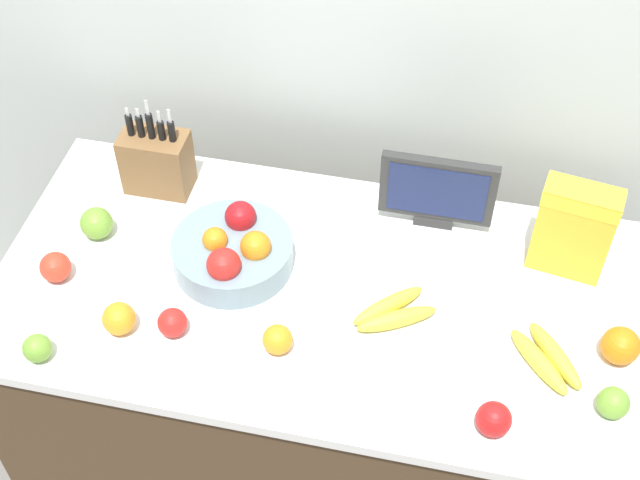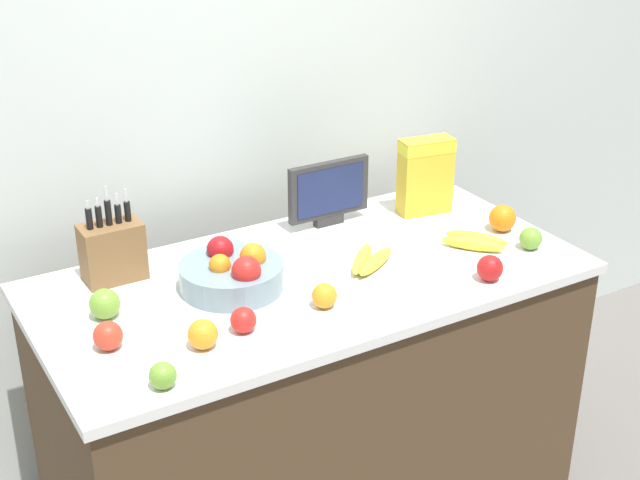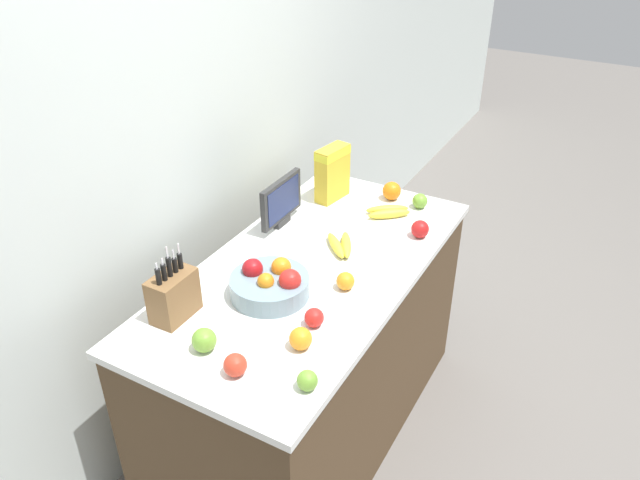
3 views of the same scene
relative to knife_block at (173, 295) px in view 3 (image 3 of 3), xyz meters
name	(u,v)px [view 3 (image 3 of 3)]	position (x,y,z in m)	size (l,w,h in m)	color
ground_plane	(312,424)	(0.49, -0.26, -0.97)	(14.00, 14.00, 0.00)	slate
wall_back	(178,138)	(0.49, 0.35, 0.33)	(9.00, 0.06, 2.60)	silver
counter	(312,352)	(0.49, -0.26, -0.53)	(1.57, 0.77, 0.89)	#4C3823
knife_block	(173,295)	(0.00, 0.00, 0.00)	(0.17, 0.10, 0.28)	brown
small_monitor	(281,201)	(0.71, 0.01, 0.03)	(0.28, 0.03, 0.21)	#2D2D2D
cereal_box	(332,171)	(1.04, -0.06, 0.05)	(0.18, 0.10, 0.25)	gold
fruit_bowl	(271,284)	(0.26, -0.22, -0.04)	(0.29, 0.29, 0.13)	gray
banana_bunch_left	(341,245)	(0.66, -0.30, -0.07)	(0.20, 0.18, 0.04)	yellow
banana_bunch_right	(388,212)	(1.01, -0.36, -0.07)	(0.18, 0.20, 0.04)	yellow
apple_rightmost	(420,201)	(1.15, -0.45, -0.05)	(0.07, 0.07, 0.07)	#6B9E33
apple_middle	(307,380)	(-0.08, -0.57, -0.06)	(0.06, 0.06, 0.06)	#6B9E33
apple_leftmost	(420,229)	(0.91, -0.54, -0.05)	(0.08, 0.08, 0.08)	red
apple_by_knife_block	(204,340)	(-0.09, -0.20, -0.05)	(0.08, 0.08, 0.08)	#6B9E33
apple_rear	(314,318)	(0.19, -0.45, -0.05)	(0.07, 0.07, 0.07)	red
apple_near_bananas	(235,365)	(-0.13, -0.35, -0.05)	(0.07, 0.07, 0.07)	red
orange_front_center	(301,339)	(0.07, -0.46, -0.05)	(0.08, 0.08, 0.08)	orange
orange_mid_left	(392,191)	(1.16, -0.30, -0.04)	(0.09, 0.09, 0.09)	orange
orange_front_left	(345,281)	(0.43, -0.44, -0.05)	(0.07, 0.07, 0.07)	orange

